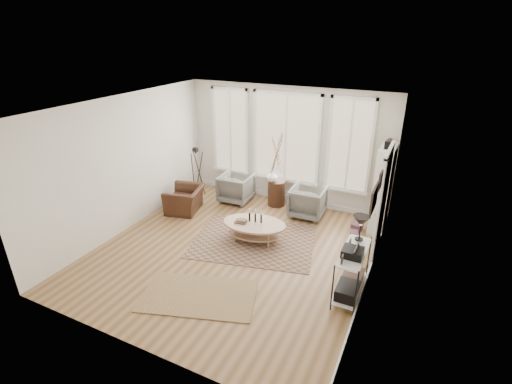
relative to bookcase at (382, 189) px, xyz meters
The scene contains 17 objects.
room 3.30m from the bookcase, 137.70° to the right, with size 5.50×5.54×2.90m.
bay_window 2.57m from the bookcase, 168.63° to the left, with size 4.14×0.12×2.24m.
door 1.10m from the bookcase, 82.91° to the right, with size 0.09×1.06×2.22m.
bookcase is the anchor object (origin of this frame).
low_shelf 2.56m from the bookcase, 91.28° to the right, with size 0.38×1.08×1.30m.
wall_art 2.66m from the bookcase, 86.75° to the right, with size 0.04×0.88×0.44m.
rug_main 2.98m from the bookcase, 142.65° to the right, with size 2.49×1.87×0.01m, color brown.
rug_runner 4.45m from the bookcase, 122.08° to the right, with size 1.89×1.05×0.01m, color brown.
coffee_table 2.89m from the bookcase, 143.27° to the right, with size 1.43×1.02×0.61m.
armchair_left 3.58m from the bookcase, behind, with size 0.77×0.79×0.72m, color slate.
armchair_right 1.72m from the bookcase, behind, with size 0.78×0.80×0.73m, color slate.
side_table 2.51m from the bookcase, behind, with size 0.43×0.43×1.82m.
vase 2.60m from the bookcase, behind, with size 0.26×0.26×0.27m, color silver.
accent_chair 4.58m from the bookcase, 165.52° to the right, with size 0.80×0.92×0.59m, color #3B2115.
tripod_camera 4.64m from the bookcase, behind, with size 0.46×0.46×1.32m.
book_stack_near 1.00m from the bookcase, 142.42° to the right, with size 0.21×0.26×0.17m, color maroon.
book_stack_far 1.16m from the bookcase, 121.11° to the right, with size 0.17×0.21×0.14m, color maroon.
Camera 1 is at (3.14, -5.53, 4.12)m, focal length 26.00 mm.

